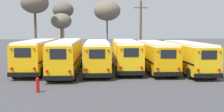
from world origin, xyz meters
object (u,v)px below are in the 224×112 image
at_px(bare_tree_0, 107,11).
at_px(bare_tree_1, 35,4).
at_px(school_bus_3, 126,54).
at_px(bare_tree_3, 61,22).
at_px(school_bus_1, 66,56).
at_px(fire_hydrant, 38,85).
at_px(school_bus_5, 187,56).
at_px(bare_tree_2, 63,10).
at_px(utility_pole, 141,29).
at_px(school_bus_4, 155,55).
at_px(school_bus_2, 97,55).
at_px(school_bus_0, 37,55).

xyz_separation_m(bare_tree_0, bare_tree_1, (-10.06, -4.93, 0.64)).
relative_size(school_bus_3, bare_tree_1, 1.13).
bearing_deg(bare_tree_3, school_bus_1, -82.44).
height_order(bare_tree_1, fire_hydrant, bare_tree_1).
height_order(school_bus_5, bare_tree_2, bare_tree_2).
bearing_deg(bare_tree_3, school_bus_3, -59.45).
relative_size(school_bus_3, bare_tree_2, 1.22).
relative_size(utility_pole, bare_tree_3, 1.24).
bearing_deg(utility_pole, school_bus_4, -91.25).
xyz_separation_m(school_bus_2, school_bus_5, (8.90, -0.96, -0.04)).
bearing_deg(school_bus_0, fire_hydrant, -79.37).
height_order(school_bus_3, utility_pole, utility_pole).
bearing_deg(bare_tree_3, school_bus_4, -51.67).
relative_size(school_bus_3, school_bus_4, 0.96).
xyz_separation_m(school_bus_4, utility_pole, (0.21, 9.81, 2.55)).
bearing_deg(fire_hydrant, bare_tree_1, 101.10).
distance_m(school_bus_5, bare_tree_0, 19.16).
xyz_separation_m(bare_tree_2, fire_hydrant, (0.79, -26.71, -6.62)).
bearing_deg(fire_hydrant, school_bus_4, 41.70).
relative_size(school_bus_0, bare_tree_0, 1.18).
distance_m(bare_tree_1, bare_tree_2, 7.46).
bearing_deg(fire_hydrant, school_bus_0, 100.63).
height_order(utility_pole, bare_tree_1, bare_tree_1).
distance_m(school_bus_0, school_bus_4, 11.86).
relative_size(bare_tree_2, bare_tree_3, 1.30).
bearing_deg(school_bus_2, school_bus_5, -6.17).
height_order(school_bus_1, bare_tree_3, bare_tree_3).
bearing_deg(school_bus_4, utility_pole, 88.75).
bearing_deg(bare_tree_3, bare_tree_2, 91.27).
relative_size(school_bus_0, utility_pole, 1.25).
relative_size(school_bus_4, bare_tree_1, 1.18).
height_order(bare_tree_2, fire_hydrant, bare_tree_2).
xyz_separation_m(school_bus_3, bare_tree_1, (-11.11, 10.54, 5.95)).
distance_m(school_bus_1, bare_tree_2, 19.60).
xyz_separation_m(bare_tree_1, bare_tree_2, (3.12, 6.76, -0.47)).
bearing_deg(school_bus_5, school_bus_2, 173.83).
xyz_separation_m(bare_tree_0, bare_tree_3, (-6.85, -2.08, -1.70)).
distance_m(bare_tree_0, fire_hydrant, 26.42).
bearing_deg(utility_pole, school_bus_0, -140.97).
height_order(bare_tree_0, bare_tree_1, bare_tree_1).
bearing_deg(school_bus_2, bare_tree_1, 126.19).
distance_m(school_bus_2, bare_tree_2, 19.37).
height_order(bare_tree_3, fire_hydrant, bare_tree_3).
bearing_deg(school_bus_5, bare_tree_1, 144.65).
bearing_deg(school_bus_3, bare_tree_1, 136.51).
xyz_separation_m(school_bus_0, school_bus_1, (2.97, -1.08, -0.00)).
height_order(school_bus_2, fire_hydrant, school_bus_2).
bearing_deg(fire_hydrant, bare_tree_3, 91.77).
relative_size(school_bus_0, school_bus_4, 0.94).
bearing_deg(bare_tree_1, school_bus_2, -53.81).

